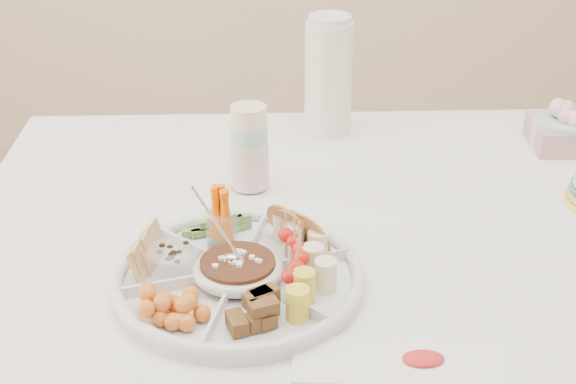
{
  "coord_description": "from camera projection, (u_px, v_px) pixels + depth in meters",
  "views": [
    {
      "loc": [
        -0.23,
        -1.21,
        1.46
      ],
      "look_at": [
        -0.19,
        -0.09,
        0.87
      ],
      "focal_mm": 50.0,
      "sensor_mm": 36.0,
      "label": 1
    }
  ],
  "objects": [
    {
      "name": "party_tray",
      "position": [
        238.0,
        274.0,
        1.22
      ],
      "size": [
        0.47,
        0.47,
        0.04
      ],
      "primitive_type": "cylinder",
      "rotation": [
        0.0,
        0.0,
        0.27
      ],
      "color": "white",
      "rests_on": "dining_table"
    },
    {
      "name": "cherries",
      "position": [
        172.0,
        303.0,
        1.13
      ],
      "size": [
        0.14,
        0.14,
        0.05
      ],
      "primitive_type": null,
      "rotation": [
        0.0,
        0.0,
        0.27
      ],
      "color": "orange",
      "rests_on": "party_tray"
    },
    {
      "name": "tortillas",
      "position": [
        295.0,
        229.0,
        1.3
      ],
      "size": [
        0.13,
        0.13,
        0.06
      ],
      "primitive_type": null,
      "rotation": [
        0.0,
        0.0,
        0.27
      ],
      "color": "#935B32",
      "rests_on": "party_tray"
    },
    {
      "name": "pita_raisins",
      "position": [
        156.0,
        252.0,
        1.24
      ],
      "size": [
        0.14,
        0.14,
        0.06
      ],
      "primitive_type": null,
      "rotation": [
        0.0,
        0.0,
        0.27
      ],
      "color": "#B48446",
      "rests_on": "party_tray"
    },
    {
      "name": "banana_tomato",
      "position": [
        322.0,
        263.0,
        1.18
      ],
      "size": [
        0.13,
        0.13,
        0.09
      ],
      "primitive_type": null,
      "rotation": [
        0.0,
        0.0,
        0.27
      ],
      "color": "#E9E464",
      "rests_on": "party_tray"
    },
    {
      "name": "thermos",
      "position": [
        329.0,
        74.0,
        1.7
      ],
      "size": [
        0.12,
        0.12,
        0.26
      ],
      "primitive_type": "cylinder",
      "rotation": [
        0.0,
        0.0,
        0.2
      ],
      "color": "silver",
      "rests_on": "dining_table"
    },
    {
      "name": "carrot_cucumber",
      "position": [
        217.0,
        210.0,
        1.31
      ],
      "size": [
        0.13,
        0.13,
        0.1
      ],
      "primitive_type": null,
      "rotation": [
        0.0,
        0.0,
        0.27
      ],
      "color": "#FF7100",
      "rests_on": "party_tray"
    },
    {
      "name": "flower_bowl",
      "position": [
        563.0,
        126.0,
        1.67
      ],
      "size": [
        0.14,
        0.14,
        0.09
      ],
      "primitive_type": "cylinder",
      "rotation": [
        0.0,
        0.0,
        -0.14
      ],
      "color": "silver",
      "rests_on": "dining_table"
    },
    {
      "name": "cup_stack",
      "position": [
        249.0,
        140.0,
        1.48
      ],
      "size": [
        0.09,
        0.09,
        0.2
      ],
      "primitive_type": "cylinder",
      "rotation": [
        0.0,
        0.0,
        0.26
      ],
      "color": "beige",
      "rests_on": "dining_table"
    },
    {
      "name": "granola_chunks",
      "position": [
        261.0,
        315.0,
        1.11
      ],
      "size": [
        0.13,
        0.13,
        0.05
      ],
      "primitive_type": null,
      "rotation": [
        0.0,
        0.0,
        0.27
      ],
      "color": "#573B14",
      "rests_on": "party_tray"
    },
    {
      "name": "placemat",
      "position": [
        401.0,
        363.0,
        1.07
      ],
      "size": [
        0.3,
        0.12,
        0.01
      ],
      "primitive_type": "cube",
      "rotation": [
        0.0,
        0.0,
        -0.09
      ],
      "color": "white",
      "rests_on": "dining_table"
    },
    {
      "name": "napkin_stack",
      "position": [
        570.0,
        134.0,
        1.68
      ],
      "size": [
        0.16,
        0.14,
        0.05
      ],
      "primitive_type": "cube",
      "rotation": [
        0.0,
        0.0,
        -0.04
      ],
      "color": "#BC8D95",
      "rests_on": "dining_table"
    },
    {
      "name": "bean_dip",
      "position": [
        238.0,
        269.0,
        1.22
      ],
      "size": [
        0.14,
        0.14,
        0.04
      ],
      "primitive_type": "cylinder",
      "rotation": [
        0.0,
        0.0,
        0.27
      ],
      "color": "black",
      "rests_on": "party_tray"
    }
  ]
}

